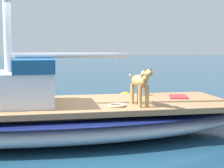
{
  "coord_description": "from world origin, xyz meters",
  "views": [
    {
      "loc": [
        -6.44,
        -0.29,
        1.72
      ],
      "look_at": [
        0.0,
        -1.0,
        1.01
      ],
      "focal_mm": 54.92,
      "sensor_mm": 36.0,
      "label": 1
    }
  ],
  "objects_px": {
    "sailboat_main": "(60,120)",
    "coiled_rope": "(117,105)",
    "deck_winch": "(142,91)",
    "deck_towel": "(178,97)",
    "dog_tan": "(141,83)",
    "mooring_buoy": "(125,100)"
  },
  "relations": [
    {
      "from": "sailboat_main",
      "to": "deck_towel",
      "type": "height_order",
      "value": "deck_towel"
    },
    {
      "from": "deck_winch",
      "to": "dog_tan",
      "type": "bearing_deg",
      "value": 167.58
    },
    {
      "from": "deck_winch",
      "to": "mooring_buoy",
      "type": "relative_size",
      "value": 0.48
    },
    {
      "from": "deck_winch",
      "to": "deck_towel",
      "type": "distance_m",
      "value": 0.8
    },
    {
      "from": "sailboat_main",
      "to": "deck_winch",
      "type": "bearing_deg",
      "value": -63.68
    },
    {
      "from": "sailboat_main",
      "to": "mooring_buoy",
      "type": "relative_size",
      "value": 16.87
    },
    {
      "from": "sailboat_main",
      "to": "coiled_rope",
      "type": "xyz_separation_m",
      "value": [
        -0.48,
        -1.04,
        0.35
      ]
    },
    {
      "from": "sailboat_main",
      "to": "deck_winch",
      "type": "xyz_separation_m",
      "value": [
        0.87,
        -1.75,
        0.42
      ]
    },
    {
      "from": "deck_towel",
      "to": "mooring_buoy",
      "type": "height_order",
      "value": "deck_towel"
    },
    {
      "from": "coiled_rope",
      "to": "deck_towel",
      "type": "relative_size",
      "value": 0.58
    },
    {
      "from": "sailboat_main",
      "to": "deck_winch",
      "type": "distance_m",
      "value": 2.0
    },
    {
      "from": "coiled_rope",
      "to": "sailboat_main",
      "type": "bearing_deg",
      "value": 65.25
    },
    {
      "from": "sailboat_main",
      "to": "deck_towel",
      "type": "bearing_deg",
      "value": -78.97
    },
    {
      "from": "deck_winch",
      "to": "deck_towel",
      "type": "bearing_deg",
      "value": -119.21
    },
    {
      "from": "deck_winch",
      "to": "deck_towel",
      "type": "relative_size",
      "value": 0.38
    },
    {
      "from": "coiled_rope",
      "to": "deck_towel",
      "type": "xyz_separation_m",
      "value": [
        0.96,
        -1.42,
        -0.01
      ]
    },
    {
      "from": "sailboat_main",
      "to": "coiled_rope",
      "type": "relative_size",
      "value": 22.91
    },
    {
      "from": "dog_tan",
      "to": "deck_winch",
      "type": "distance_m",
      "value": 1.4
    },
    {
      "from": "deck_winch",
      "to": "deck_towel",
      "type": "xyz_separation_m",
      "value": [
        -0.39,
        -0.7,
        -0.08
      ]
    },
    {
      "from": "dog_tan",
      "to": "deck_towel",
      "type": "bearing_deg",
      "value": -46.43
    },
    {
      "from": "deck_towel",
      "to": "mooring_buoy",
      "type": "bearing_deg",
      "value": 15.91
    },
    {
      "from": "mooring_buoy",
      "to": "sailboat_main",
      "type": "bearing_deg",
      "value": 150.69
    }
  ]
}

